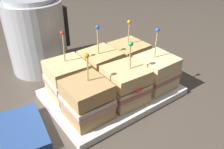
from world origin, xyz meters
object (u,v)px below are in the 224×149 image
Objects in this scene: sandwich_back_left at (67,79)px; napkin_stack at (9,136)px; sandwich_front_center at (125,85)px; serving_platter at (112,92)px; sandwich_back_right at (129,57)px; sandwich_back_center at (100,67)px; kettle_steel at (37,35)px; sandwich_front_right at (156,72)px; sandwich_front_left at (87,100)px.

sandwich_back_left is 1.03× the size of napkin_stack.
sandwich_back_left reaches higher than sandwich_front_center.
sandwich_back_right is (0.10, 0.05, 0.05)m from serving_platter.
sandwich_back_center is 0.69× the size of kettle_steel.
sandwich_back_center is 1.01× the size of napkin_stack.
sandwich_back_center reaches higher than serving_platter.
sandwich_front_left is at bearing 179.40° from sandwich_front_right.
sandwich_front_right is at bearing -0.60° from sandwich_front_left.
serving_platter is 2.02× the size of sandwich_front_right.
kettle_steel is at bearing 122.61° from sandwich_front_right.
sandwich_front_right is 0.11m from sandwich_back_right.
sandwich_back_right is 0.39m from napkin_stack.
serving_platter is 0.28m from napkin_stack.
sandwich_front_right reaches higher than sandwich_front_center.
serving_platter is at bearing -28.03° from sandwich_back_left.
sandwich_back_left reaches higher than sandwich_back_center.
sandwich_front_right is 1.00× the size of napkin_stack.
sandwich_front_left is 0.64× the size of kettle_steel.
sandwich_back_center is (-0.00, 0.05, 0.05)m from serving_platter.
kettle_steel is (-0.09, 0.21, 0.05)m from sandwich_back_center.
sandwich_back_center is 1.07× the size of sandwich_back_right.
serving_platter is at bearing 25.61° from sandwich_front_left.
sandwich_front_center is (0.11, -0.00, 0.00)m from sandwich_front_left.
sandwich_back_right is (-0.00, 0.11, -0.00)m from sandwich_front_right.
sandwich_front_right is at bearing -26.52° from serving_platter.
sandwich_back_center reaches higher than sandwich_front_left.
napkin_stack is at bearing 179.68° from serving_platter.
sandwich_front_center is 0.96× the size of napkin_stack.
serving_platter is 2.03× the size of napkin_stack.
sandwich_front_center is 0.33m from kettle_steel.
sandwich_front_right reaches higher than napkin_stack.
sandwich_front_left is at bearing -135.25° from sandwich_back_center.
sandwich_front_left is 0.15m from sandwich_back_center.
sandwich_back_right is at bearing 92.49° from sandwich_front_right.
sandwich_back_center is (-0.11, 0.11, 0.00)m from sandwich_front_right.
sandwich_front_left is at bearing -153.20° from sandwich_back_right.
sandwich_front_center is 0.11m from sandwich_back_center.
kettle_steel is (-0.09, 0.26, 0.10)m from serving_platter.
serving_platter is at bearing 153.48° from sandwich_front_right.
kettle_steel reaches higher than sandwich_back_right.
sandwich_back_right is (0.10, 0.11, -0.00)m from sandwich_front_center.
kettle_steel is (-0.20, 0.32, 0.05)m from sandwich_front_right.
sandwich_front_right is at bearing -57.39° from kettle_steel.
sandwich_back_center reaches higher than sandwich_front_center.
sandwich_back_center is (0.11, 0.10, 0.00)m from sandwich_front_left.
napkin_stack is at bearing -163.02° from sandwich_back_left.
sandwich_back_left is at bearing 132.67° from sandwich_front_center.
serving_platter is 2.15× the size of sandwich_back_right.
napkin_stack is at bearing 162.43° from sandwich_front_left.
sandwich_front_center is (-0.00, -0.06, 0.05)m from serving_platter.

